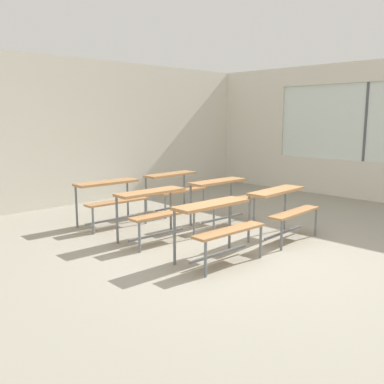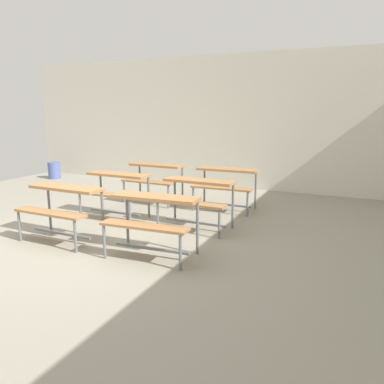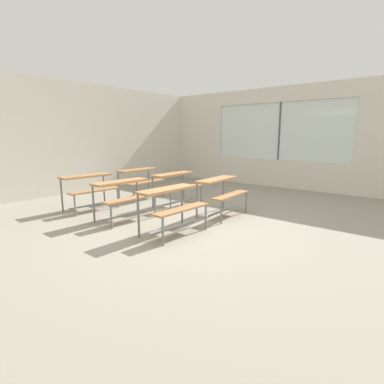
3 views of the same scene
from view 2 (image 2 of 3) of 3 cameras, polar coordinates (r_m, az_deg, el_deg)
The scene contains 9 objects.
ground at distance 5.49m, azimuth -15.57°, elevation -7.47°, with size 10.00×9.00×0.05m, color gray.
wall_back at distance 9.09m, azimuth 2.45°, elevation 10.39°, with size 10.00×0.12×3.00m, color silver.
desk_bench_r0c0 at distance 5.52m, azimuth -18.98°, elevation -1.22°, with size 1.12×0.62×0.74m.
desk_bench_r0c1 at distance 4.67m, azimuth -6.01°, elevation -2.95°, with size 1.13×0.65×0.74m.
desk_bench_r1c0 at distance 6.45m, azimuth -11.48°, elevation 1.07°, with size 1.12×0.63×0.74m.
desk_bench_r1c1 at distance 5.73m, azimuth 0.62°, elevation -0.05°, with size 1.12×0.62×0.74m.
desk_bench_r2c0 at distance 7.45m, azimuth -5.75°, elevation 2.72°, with size 1.13×0.64×0.74m.
desk_bench_r2c1 at distance 6.87m, azimuth 4.99°, elevation 1.94°, with size 1.11×0.61×0.74m.
trash_bin at distance 10.76m, azimuth -19.89°, elevation 3.08°, with size 0.32×0.32×0.43m, color #51609E.
Camera 2 is at (3.37, -3.94, 1.77)m, focal length 35.67 mm.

